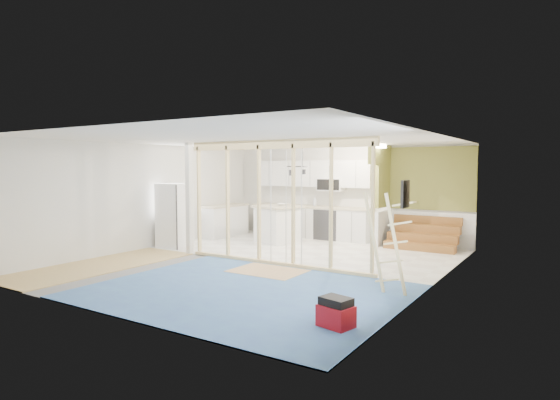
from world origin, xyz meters
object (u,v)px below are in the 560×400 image
Objects in this scene: island at (278,224)px; ladder at (388,243)px; fridge at (175,216)px; toolbox at (336,313)px.

ladder is (4.22, -3.33, 0.33)m from island.
island is at bearing 40.80° from fridge.
island reaches higher than toolbox.
toolbox is (6.03, -3.22, -0.62)m from fridge.
ladder reaches higher than island.
island is 5.38m from ladder.
fridge is at bearing -116.42° from island.
ladder is (6.03, -1.33, 0.01)m from fridge.
ladder reaches higher than toolbox.
toolbox is 1.99m from ladder.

